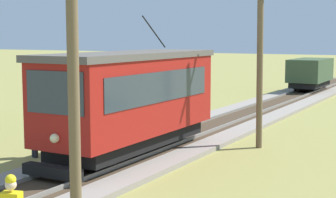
% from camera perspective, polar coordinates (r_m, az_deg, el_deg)
% --- Properties ---
extents(red_tram, '(2.60, 8.54, 4.79)m').
position_cam_1_polar(red_tram, '(18.65, -4.01, 0.08)').
color(red_tram, maroon).
rests_on(red_tram, rail_right).
extents(freight_car, '(2.40, 5.20, 2.31)m').
position_cam_1_polar(freight_car, '(42.05, 15.11, 2.75)').
color(freight_car, '#384C33').
rests_on(freight_car, rail_right).
extents(utility_pole_near_tram, '(1.40, 0.26, 7.63)m').
position_cam_1_polar(utility_pole_near_tram, '(10.75, -10.23, 4.21)').
color(utility_pole_near_tram, brown).
rests_on(utility_pole_near_tram, ground).
extents(utility_pole_mid, '(1.40, 0.41, 6.66)m').
position_cam_1_polar(utility_pole_mid, '(20.69, 9.90, 4.08)').
color(utility_pole_mid, brown).
rests_on(utility_pole_mid, ground).
extents(second_worker, '(0.43, 0.34, 1.78)m').
position_cam_1_polar(second_worker, '(19.66, -14.25, -3.33)').
color(second_worker, black).
rests_on(second_worker, ground).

